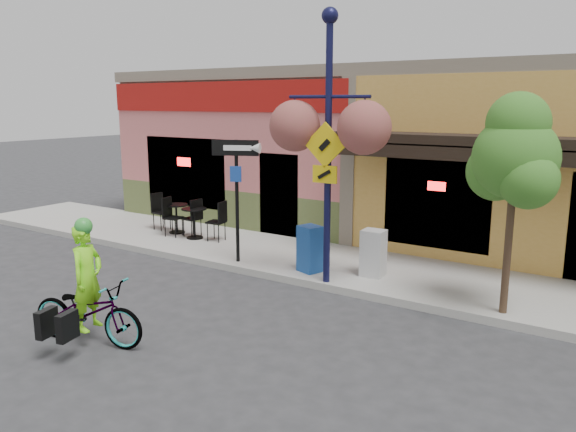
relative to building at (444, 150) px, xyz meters
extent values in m
plane|color=#2D2D30|center=(0.00, -7.50, -2.25)|extent=(90.00, 90.00, 0.00)
cube|color=#9E9B93|center=(0.00, -5.50, -2.17)|extent=(24.00, 3.00, 0.15)
cube|color=#A8A59E|center=(0.00, -6.95, -2.17)|extent=(24.00, 0.12, 0.15)
imported|color=maroon|center=(-1.80, -11.03, -1.75)|extent=(2.02, 1.10, 1.01)
imported|color=#89FF1A|center=(-1.75, -11.03, -1.45)|extent=(0.51, 0.66, 1.60)
camera|label=1|loc=(5.11, -16.09, 1.37)|focal=35.00mm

